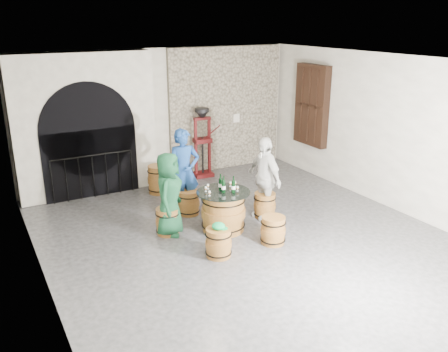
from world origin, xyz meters
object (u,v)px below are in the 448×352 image
wine_bottle_right (220,184)px  person_white (264,178)px  barrel_stool_near_left (219,243)px  wine_bottle_left (224,186)px  person_green (169,194)px  side_barrel (158,179)px  barrel_stool_near_right (273,230)px  person_blue (184,172)px  corking_press (202,137)px  wine_bottle_center (233,186)px  barrel_stool_right (265,205)px  barrel_stool_left (168,221)px  barrel_stool_far (189,202)px  barrel_table (223,211)px

wine_bottle_right → person_white: bearing=3.0°
barrel_stool_near_left → wine_bottle_left: wine_bottle_left is taller
barrel_stool_near_left → person_white: size_ratio=0.30×
person_green → side_barrel: (0.62, 2.15, -0.47)m
wine_bottle_left → barrel_stool_near_right: bearing=-58.6°
person_white → side_barrel: (-1.35, 2.36, -0.51)m
wine_bottle_right → person_blue: bearing=104.4°
barrel_stool_near_right → wine_bottle_left: size_ratio=1.58×
barrel_stool_near_right → corking_press: size_ratio=0.29×
person_blue → wine_bottle_center: person_blue is taller
barrel_stool_right → wine_bottle_center: (-0.91, -0.29, 0.66)m
barrel_stool_near_left → wine_bottle_center: wine_bottle_center is taller
person_white → wine_bottle_left: bearing=-82.1°
wine_bottle_center → side_barrel: bearing=100.3°
wine_bottle_left → barrel_stool_left: bearing=157.2°
person_blue → wine_bottle_center: (0.42, -1.29, 0.03)m
person_blue → corking_press: 2.39m
barrel_stool_far → wine_bottle_center: wine_bottle_center is taller
barrel_stool_far → barrel_stool_right: 1.57m
barrel_stool_right → wine_bottle_center: bearing=-162.5°
barrel_stool_right → corking_press: 3.04m
barrel_stool_near_right → side_barrel: size_ratio=0.78×
barrel_stool_near_left → side_barrel: (0.24, 3.38, 0.07)m
person_green → person_blue: person_blue is taller
barrel_table → barrel_stool_far: size_ratio=2.00×
person_white → person_green: bearing=-98.6°
barrel_stool_right → corking_press: bearing=88.8°
barrel_table → person_white: person_white is taller
barrel_stool_right → barrel_stool_near_right: 1.20m
barrel_table → barrel_stool_near_left: (-0.58, -0.88, -0.14)m
wine_bottle_left → side_barrel: bearing=97.1°
side_barrel → wine_bottle_center: bearing=-79.7°
person_blue → wine_bottle_right: (0.27, -1.06, 0.03)m
wine_bottle_left → person_green: bearing=157.1°
corking_press → person_green: bearing=-123.6°
person_blue → wine_bottle_left: 1.23m
barrel_stool_near_right → barrel_stool_right: bearing=63.6°
barrel_stool_right → wine_bottle_right: 1.25m
barrel_stool_near_right → barrel_stool_near_left: size_ratio=1.00×
barrel_stool_left → wine_bottle_right: wine_bottle_right is taller
person_green → wine_bottle_center: bearing=-75.7°
corking_press → wine_bottle_left: bearing=-106.4°
barrel_table → person_green: bearing=160.0°
barrel_stool_far → wine_bottle_center: size_ratio=1.58×
side_barrel → barrel_table: bearing=-82.3°
barrel_stool_far → person_blue: bearing=103.7°
barrel_stool_right → person_green: size_ratio=0.32×
person_blue → wine_bottle_right: 1.10m
barrel_table → barrel_stool_near_left: size_ratio=2.00×
barrel_stool_far → barrel_stool_right: (1.30, -0.88, 0.00)m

